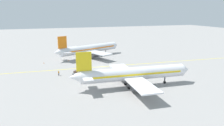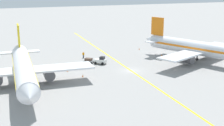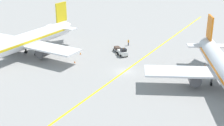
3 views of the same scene
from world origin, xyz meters
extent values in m
plane|color=gray|center=(0.00, 0.00, 0.00)|extent=(400.00, 400.00, 0.00)
cube|color=yellow|center=(0.00, 0.00, 0.00)|extent=(6.10, 119.88, 0.01)
cone|color=silver|center=(-13.02, -14.83, 4.10)|extent=(3.99, 3.96, 3.06)
cube|color=silver|center=(-19.10, -0.57, 3.08)|extent=(27.80, 15.76, 0.36)
cylinder|color=#4C4C51|center=(-14.50, 1.38, 1.83)|extent=(3.28, 3.81, 2.20)
cube|color=orange|center=(-14.00, -12.53, 8.10)|extent=(1.90, 3.82, 5.00)
cube|color=silver|center=(-14.20, -12.07, 4.20)|extent=(9.22, 5.73, 0.24)
cylinder|color=#4C4C51|center=(-17.23, -0.87, 1.40)|extent=(0.36, 0.36, 2.00)
cylinder|color=black|center=(-17.23, -0.87, 0.40)|extent=(0.57, 0.85, 0.80)
cylinder|color=white|center=(24.48, 2.58, 3.80)|extent=(5.46, 30.17, 3.60)
cone|color=white|center=(23.45, -13.89, 4.10)|extent=(3.24, 3.18, 3.06)
cube|color=yellow|center=(24.48, 2.58, 3.95)|extent=(5.31, 27.17, 0.50)
cube|color=white|center=(24.41, 1.58, 3.08)|extent=(28.27, 6.93, 0.36)
cylinder|color=#4C4C51|center=(19.42, 1.89, 1.83)|extent=(2.39, 3.33, 2.20)
cylinder|color=#4C4C51|center=(29.40, 1.27, 1.83)|extent=(2.39, 3.33, 2.20)
cube|color=yellow|center=(23.61, -11.39, 8.10)|extent=(0.61, 4.01, 5.00)
cube|color=white|center=(23.64, -10.89, 4.20)|extent=(9.13, 2.95, 0.24)
cylinder|color=#4C4C51|center=(22.75, 0.68, 1.40)|extent=(0.36, 0.36, 2.00)
cylinder|color=black|center=(22.75, 0.68, 0.40)|extent=(0.33, 0.82, 0.80)
cylinder|color=#4C4C51|center=(25.95, 0.48, 1.40)|extent=(0.36, 0.36, 2.00)
cylinder|color=black|center=(25.95, 0.48, 0.40)|extent=(0.33, 0.82, 0.80)
cube|color=white|center=(4.54, -8.54, 0.80)|extent=(3.23, 3.13, 0.90)
cube|color=black|center=(4.13, -8.17, 1.60)|extent=(1.67, 1.68, 0.70)
sphere|color=orange|center=(4.13, -8.17, 2.03)|extent=(0.16, 0.16, 0.16)
cylinder|color=black|center=(3.31, -8.44, 0.35)|extent=(0.69, 0.66, 0.70)
cylinder|color=black|center=(4.32, -7.33, 0.35)|extent=(0.69, 0.66, 0.70)
cylinder|color=black|center=(4.76, -9.75, 0.35)|extent=(0.69, 0.66, 0.70)
cylinder|color=black|center=(5.77, -8.64, 0.35)|extent=(0.69, 0.66, 0.70)
cube|color=gray|center=(6.91, -10.69, 0.54)|extent=(2.87, 2.78, 0.20)
cube|color=#4C382D|center=(6.91, -10.69, 0.94)|extent=(2.10, 2.05, 0.60)
cylinder|color=black|center=(5.72, -10.45, 0.22)|extent=(0.42, 0.40, 0.44)
cylinder|color=black|center=(6.56, -9.52, 0.22)|extent=(0.42, 0.40, 0.44)
cylinder|color=black|center=(7.26, -11.85, 0.22)|extent=(0.42, 0.40, 0.44)
cylinder|color=black|center=(8.10, -10.92, 0.22)|extent=(0.42, 0.40, 0.44)
cylinder|color=#23232D|center=(6.63, -16.49, 0.42)|extent=(0.16, 0.16, 0.85)
cylinder|color=#23232D|center=(6.47, -16.36, 0.42)|extent=(0.16, 0.16, 0.85)
cube|color=orange|center=(6.55, -16.43, 1.15)|extent=(0.42, 0.40, 0.60)
cylinder|color=orange|center=(6.73, -16.58, 1.15)|extent=(0.10, 0.10, 0.55)
cylinder|color=orange|center=(6.36, -16.27, 1.15)|extent=(0.10, 0.10, 0.55)
sphere|color=beige|center=(6.55, -16.43, 1.57)|extent=(0.22, 0.22, 0.22)
cone|color=orange|center=(13.91, -4.86, 0.28)|extent=(0.32, 0.32, 0.55)
cone|color=orange|center=(-14.30, -10.14, 0.28)|extent=(0.32, 0.32, 0.55)
cone|color=orange|center=(11.91, 0.62, 0.28)|extent=(0.32, 0.32, 0.55)
cone|color=orange|center=(-12.48, -20.44, 0.28)|extent=(0.32, 0.32, 0.55)
camera|label=1|loc=(77.67, -22.37, 20.84)|focal=35.00mm
camera|label=2|loc=(30.36, 63.15, 19.99)|focal=50.00mm
camera|label=3|loc=(-24.67, 54.35, 24.61)|focal=50.00mm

